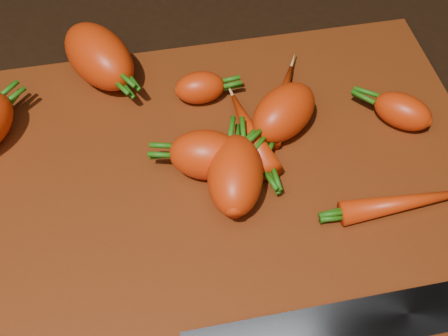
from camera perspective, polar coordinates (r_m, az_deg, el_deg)
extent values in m
cube|color=black|center=(0.59, 0.19, -2.87)|extent=(2.00, 2.00, 0.01)
cube|color=maroon|center=(0.58, 0.19, -2.24)|extent=(0.50, 0.40, 0.01)
ellipsoid|color=red|center=(0.57, -1.63, 1.21)|extent=(0.08, 0.06, 0.05)
ellipsoid|color=red|center=(0.66, -11.37, 9.98)|extent=(0.10, 0.11, 0.06)
ellipsoid|color=red|center=(0.55, 1.03, -0.64)|extent=(0.07, 0.09, 0.05)
ellipsoid|color=red|center=(0.60, 5.49, 5.09)|extent=(0.09, 0.09, 0.05)
ellipsoid|color=red|center=(0.63, -2.22, 7.36)|extent=(0.05, 0.03, 0.03)
ellipsoid|color=red|center=(0.64, 16.03, 5.01)|extent=(0.07, 0.06, 0.03)
ellipsoid|color=red|center=(0.63, 5.21, 5.96)|extent=(0.07, 0.11, 0.02)
ellipsoid|color=red|center=(0.57, 16.63, -2.98)|extent=(0.13, 0.02, 0.02)
ellipsoid|color=red|center=(0.60, 2.43, 3.25)|extent=(0.04, 0.10, 0.03)
cube|color=gray|center=(0.50, 10.15, -14.24)|extent=(0.02, 0.03, 0.02)
cube|color=black|center=(0.52, 17.59, -12.41)|extent=(0.13, 0.02, 0.02)
cylinder|color=#B2B2B7|center=(0.51, 15.86, -12.48)|extent=(0.01, 0.01, 0.00)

